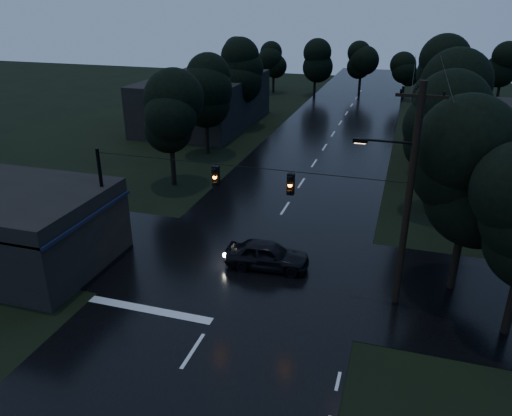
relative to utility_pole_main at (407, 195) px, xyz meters
The scene contains 16 objects.
main_road 21.06m from the utility_pole_main, 111.30° to the left, with size 12.00×120.00×0.02m, color black.
cross_street 9.14m from the utility_pole_main, behind, with size 60.00×9.00×0.02m, color black.
building_far_right 24.12m from the utility_pole_main, 74.01° to the left, with size 10.00×14.00×4.40m, color black.
building_far_left 36.15m from the utility_pole_main, 126.44° to the left, with size 10.00×16.00×5.00m, color black.
utility_pole_main is the anchor object (origin of this frame).
utility_pole_far 17.08m from the utility_pole_main, 87.00° to the left, with size 2.00×0.30×7.50m.
anchor_pole_left 15.08m from the utility_pole_main, behind, with size 0.18×0.18×6.00m, color black.
span_signals 6.85m from the utility_pole_main, behind, with size 15.00×0.37×1.12m.
tree_corner_near 3.35m from the utility_pole_main, 37.67° to the left, with size 4.48×4.48×9.44m.
tree_left_a 19.76m from the utility_pole_main, 146.16° to the left, with size 3.92×3.92×8.26m.
tree_left_b 25.50m from the utility_pole_main, 131.84° to the left, with size 4.20×4.20×8.85m.
tree_left_c 33.94m from the utility_pole_main, 121.27° to the left, with size 4.48×4.48×9.44m.
tree_right_a 11.12m from the utility_pole_main, 81.77° to the left, with size 4.20×4.20×8.85m.
tree_right_b 19.14m from the utility_pole_main, 83.42° to the left, with size 4.48×4.48×9.44m.
tree_right_c 29.16m from the utility_pole_main, 84.50° to the left, with size 4.76×4.76×10.03m.
car 7.95m from the utility_pole_main, 169.02° to the left, with size 1.73×4.29×1.46m, color black.
Camera 1 is at (7.09, -9.48, 13.01)m, focal length 35.00 mm.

